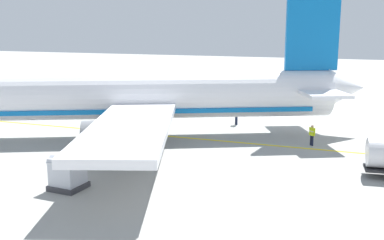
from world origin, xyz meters
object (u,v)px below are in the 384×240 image
object	(u,v)px
airliner_foreground	(117,97)
crew_marshaller	(312,134)
crew_loader_left	(236,114)
cargo_container_near	(67,173)

from	to	relation	value
airliner_foreground	crew_marshaller	distance (m)	15.63
airliner_foreground	crew_marshaller	bearing A→B (deg)	-79.42
crew_loader_left	crew_marshaller	bearing A→B (deg)	-126.05
cargo_container_near	crew_marshaller	size ratio (longest dim) A/B	1.23
airliner_foreground	crew_loader_left	xyz separation A→B (m)	(8.23, -7.76, -2.36)
cargo_container_near	crew_loader_left	bearing A→B (deg)	-12.22
cargo_container_near	crew_marshaller	bearing A→B (deg)	-38.68
airliner_foreground	cargo_container_near	size ratio (longest dim) A/B	19.55
cargo_container_near	crew_marshaller	xyz separation A→B (m)	(14.69, -11.76, 0.01)
crew_marshaller	crew_loader_left	distance (m)	9.17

